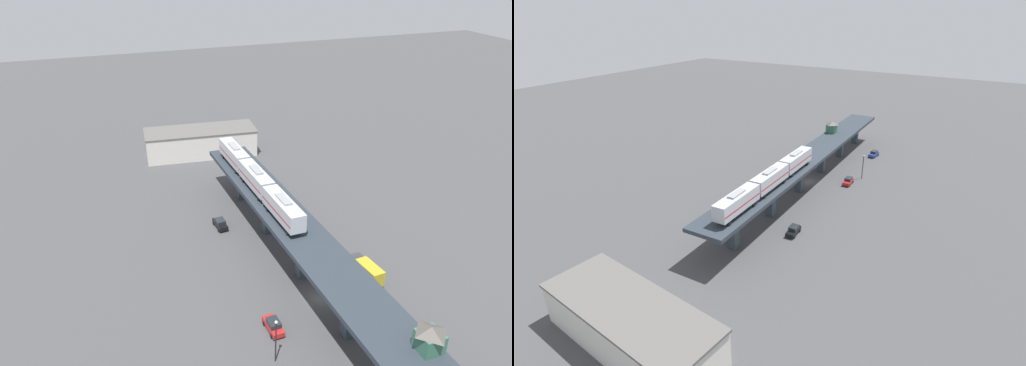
% 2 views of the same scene
% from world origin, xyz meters
% --- Properties ---
extents(ground_plane, '(400.00, 400.00, 0.00)m').
position_xyz_m(ground_plane, '(0.00, 0.00, 0.00)').
color(ground_plane, '#424244').
extents(elevated_viaduct, '(10.79, 92.19, 8.02)m').
position_xyz_m(elevated_viaduct, '(0.00, -0.19, 6.88)').
color(elevated_viaduct, '#283039').
rests_on(elevated_viaduct, ground).
extents(subway_train, '(3.80, 37.26, 4.45)m').
position_xyz_m(subway_train, '(-2.03, 24.23, 10.56)').
color(subway_train, '#ADB2BA').
rests_on(subway_train, elevated_viaduct).
extents(signal_hut, '(3.30, 3.30, 3.40)m').
position_xyz_m(signal_hut, '(2.95, -21.27, 9.82)').
color(signal_hut, '#33604C').
rests_on(signal_hut, elevated_viaduct).
extents(street_car_red, '(2.06, 4.45, 1.89)m').
position_xyz_m(street_car_red, '(-9.60, -4.14, 0.94)').
color(street_car_red, '#AD1E1E').
rests_on(street_car_red, ground).
extents(street_car_black, '(2.20, 4.52, 1.89)m').
position_xyz_m(street_car_black, '(-8.85, 26.06, 0.94)').
color(street_car_black, black).
rests_on(street_car_black, ground).
extents(delivery_truck, '(2.97, 7.39, 3.20)m').
position_xyz_m(delivery_truck, '(9.40, 2.00, 1.76)').
color(delivery_truck, '#333338').
rests_on(delivery_truck, ground).
extents(street_lamp, '(0.44, 0.44, 6.94)m').
position_xyz_m(street_lamp, '(-11.48, -9.65, 4.11)').
color(street_lamp, black).
rests_on(street_lamp, ground).
extents(warehouse_building, '(29.43, 12.98, 6.80)m').
position_xyz_m(warehouse_building, '(-3.14, 63.82, 3.41)').
color(warehouse_building, beige).
rests_on(warehouse_building, ground).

